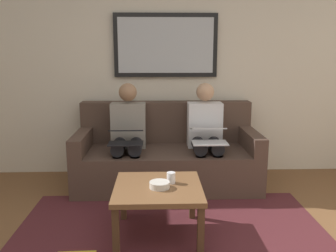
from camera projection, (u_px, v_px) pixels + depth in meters
wall_rear at (166, 67)px, 4.34m from camera, size 6.00×0.12×2.60m
area_rug at (172, 238)px, 2.89m from camera, size 2.60×1.80×0.01m
couch at (167, 156)px, 4.07m from camera, size 1.99×0.90×0.90m
framed_mirror at (166, 45)px, 4.20m from camera, size 1.21×0.05×0.73m
coffee_table at (158, 193)px, 2.86m from camera, size 0.70×0.70×0.43m
cup at (171, 178)px, 2.91m from camera, size 0.07×0.07×0.09m
bowl at (160, 185)px, 2.81m from camera, size 0.16×0.16×0.05m
person_left at (206, 132)px, 3.96m from camera, size 0.38×0.58×1.14m
laptop_silver at (209, 135)px, 3.71m from camera, size 0.36×0.36×0.15m
person_right at (128, 132)px, 3.93m from camera, size 0.38×0.58×1.14m
laptop_black at (126, 136)px, 3.68m from camera, size 0.35×0.33×0.14m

